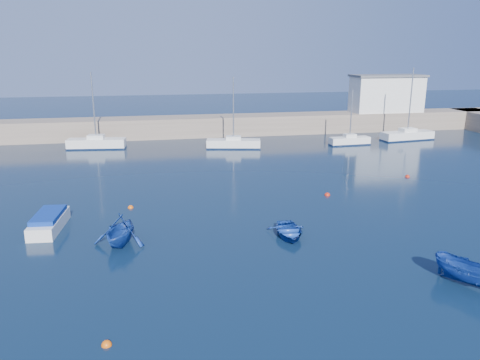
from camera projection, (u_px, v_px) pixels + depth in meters
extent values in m
plane|color=#0B1D33|center=(255.00, 322.00, 19.85)|extent=(220.00, 220.00, 0.00)
cube|color=#7A6B5D|center=(179.00, 127.00, 63.03)|extent=(96.00, 4.50, 2.60)
cube|color=silver|center=(386.00, 94.00, 67.59)|extent=(10.00, 4.00, 5.00)
cube|color=silver|center=(97.00, 144.00, 55.24)|extent=(6.85, 2.63, 1.16)
cylinder|color=#B7BABC|center=(93.00, 106.00, 54.06)|extent=(0.17, 0.17, 7.68)
cube|color=silver|center=(233.00, 144.00, 55.44)|extent=(6.54, 3.03, 1.04)
cylinder|color=#B7BABC|center=(233.00, 109.00, 54.34)|extent=(0.15, 0.15, 7.26)
cube|color=silver|center=(350.00, 141.00, 57.41)|extent=(5.05, 1.62, 0.96)
cylinder|color=#B7BABC|center=(351.00, 114.00, 56.52)|extent=(0.14, 0.14, 5.74)
cube|color=silver|center=(407.00, 136.00, 60.57)|extent=(7.19, 2.83, 1.10)
cylinder|color=#B7BABC|center=(411.00, 100.00, 59.36)|extent=(0.16, 0.16, 8.05)
cube|color=silver|center=(49.00, 223.00, 30.11)|extent=(1.97, 4.63, 0.81)
cube|color=navy|center=(48.00, 215.00, 29.96)|extent=(1.79, 3.50, 0.30)
imported|color=navy|center=(289.00, 231.00, 28.93)|extent=(2.70, 3.54, 0.69)
imported|color=navy|center=(120.00, 230.00, 27.57)|extent=(3.95, 4.26, 1.85)
imported|color=navy|center=(470.00, 273.00, 22.75)|extent=(2.93, 3.76, 1.38)
sphere|color=#D2520B|center=(107.00, 345.00, 18.27)|extent=(0.42, 0.42, 0.42)
sphere|color=#AD1F0D|center=(327.00, 195.00, 37.31)|extent=(0.46, 0.46, 0.46)
sphere|color=#D2520B|center=(131.00, 208.00, 34.31)|extent=(0.41, 0.41, 0.41)
sphere|color=#AD1F0D|center=(407.00, 177.00, 42.78)|extent=(0.43, 0.43, 0.43)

